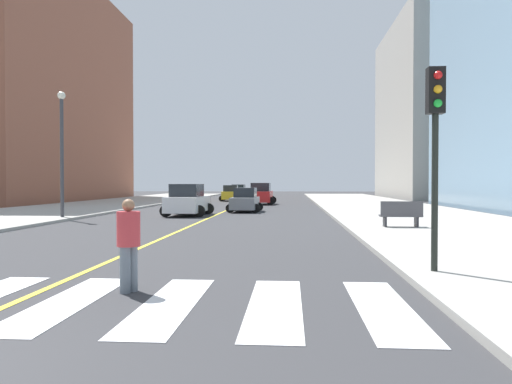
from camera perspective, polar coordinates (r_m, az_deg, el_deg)
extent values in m
cube|color=#9E9B93|center=(25.28, 21.23, -3.51)|extent=(10.00, 120.00, 0.15)
cube|color=silver|center=(9.19, -21.35, -12.00)|extent=(0.90, 4.00, 0.01)
cube|color=silver|center=(8.59, -10.15, -12.87)|extent=(0.90, 4.00, 0.01)
cube|color=silver|center=(8.34, 2.26, -13.27)|extent=(0.90, 4.00, 0.01)
cube|color=silver|center=(8.48, 14.84, -13.07)|extent=(0.90, 4.00, 0.01)
cube|color=yellow|center=(44.38, -2.08, -1.56)|extent=(0.16, 80.00, 0.01)
cube|color=#9E9B93|center=(71.09, 22.86, 8.78)|extent=(18.00, 24.00, 23.32)
cube|color=brown|center=(62.92, -26.12, 10.71)|extent=(16.00, 32.00, 25.38)
cube|color=#236B42|center=(63.89, -2.04, -0.15)|extent=(1.98, 4.16, 0.88)
cube|color=#1E2328|center=(63.63, -2.07, 0.56)|extent=(1.63, 2.10, 0.74)
cylinder|color=black|center=(65.03, -1.06, -0.42)|extent=(0.67, 0.24, 0.66)
cylinder|color=black|center=(65.29, -2.71, -0.42)|extent=(0.67, 0.24, 0.66)
cylinder|color=black|center=(62.51, -1.34, -0.49)|extent=(0.67, 0.24, 0.66)
cylinder|color=black|center=(62.78, -3.06, -0.48)|extent=(0.67, 0.24, 0.66)
cube|color=slate|center=(34.22, -1.31, -1.32)|extent=(1.84, 3.87, 0.82)
cube|color=#1E2328|center=(34.42, -1.26, -0.07)|extent=(1.51, 1.95, 0.69)
cylinder|color=black|center=(33.19, -3.07, -1.94)|extent=(0.62, 0.22, 0.62)
cylinder|color=black|center=(32.96, -0.04, -1.96)|extent=(0.62, 0.22, 0.62)
cylinder|color=black|center=(35.53, -2.49, -1.74)|extent=(0.62, 0.22, 0.62)
cylinder|color=black|center=(35.32, 0.35, -1.75)|extent=(0.62, 0.22, 0.62)
cube|color=gold|center=(54.43, -2.99, -0.38)|extent=(2.00, 4.09, 0.86)
cube|color=#1E2328|center=(54.18, -3.01, 0.43)|extent=(1.62, 2.07, 0.73)
cylinder|color=black|center=(55.62, -1.95, -0.69)|extent=(0.66, 0.24, 0.65)
cylinder|color=black|center=(55.76, -3.84, -0.69)|extent=(0.66, 0.24, 0.65)
cylinder|color=black|center=(53.14, -2.10, -0.78)|extent=(0.66, 0.24, 0.65)
cylinder|color=black|center=(53.28, -4.09, -0.77)|extent=(0.66, 0.24, 0.65)
cube|color=red|center=(45.99, 0.55, -0.54)|extent=(2.20, 4.65, 0.98)
cube|color=#1E2328|center=(46.25, 0.58, 0.57)|extent=(1.81, 2.34, 0.83)
cylinder|color=black|center=(44.70, -0.97, -1.07)|extent=(0.75, 0.26, 0.74)
cylinder|color=black|center=(44.50, 1.75, -1.08)|extent=(0.75, 0.26, 0.74)
cylinder|color=black|center=(47.52, -0.57, -0.94)|extent=(0.75, 0.26, 0.74)
cylinder|color=black|center=(47.34, 1.98, -0.95)|extent=(0.75, 0.26, 0.74)
cube|color=silver|center=(30.70, -8.06, -1.41)|extent=(2.17, 4.53, 0.96)
cube|color=#1E2328|center=(30.42, -8.18, 0.18)|extent=(1.77, 2.29, 0.81)
cylinder|color=black|center=(31.83, -5.65, -1.98)|extent=(0.73, 0.26, 0.72)
cylinder|color=black|center=(32.31, -9.23, -1.95)|extent=(0.73, 0.26, 0.72)
cylinder|color=black|center=(29.14, -6.75, -2.27)|extent=(0.73, 0.26, 0.72)
cylinder|color=black|center=(29.66, -10.64, -2.22)|extent=(0.73, 0.26, 0.72)
cylinder|color=black|center=(11.17, 20.40, -0.07)|extent=(0.14, 0.14, 3.42)
cube|color=black|center=(11.35, 20.48, 11.17)|extent=(0.36, 0.28, 1.00)
sphere|color=red|center=(11.24, 20.75, 12.82)|extent=(0.18, 0.18, 0.18)
sphere|color=orange|center=(11.18, 20.74, 11.32)|extent=(0.18, 0.18, 0.18)
sphere|color=green|center=(11.13, 20.73, 9.80)|extent=(0.18, 0.18, 0.18)
cube|color=#47474C|center=(21.98, 16.74, -2.71)|extent=(1.81, 0.58, 0.08)
cube|color=#47474C|center=(21.72, 16.88, -1.86)|extent=(1.80, 0.08, 0.60)
cube|color=#2D2D33|center=(21.87, 15.00, -3.40)|extent=(0.11, 0.48, 0.44)
cube|color=#2D2D33|center=(22.14, 18.45, -3.37)|extent=(0.11, 0.48, 0.44)
cylinder|color=slate|center=(9.48, -15.24, -8.88)|extent=(0.20, 0.20, 0.88)
cylinder|color=slate|center=(9.60, -14.43, -8.75)|extent=(0.20, 0.20, 0.88)
cylinder|color=#B23338|center=(9.44, -14.85, -4.23)|extent=(0.44, 0.44, 0.66)
sphere|color=#936B4C|center=(9.41, -14.87, -1.52)|extent=(0.24, 0.24, 0.24)
cylinder|color=#38383D|center=(29.18, -21.99, 3.79)|extent=(0.20, 0.20, 6.66)
sphere|color=silver|center=(29.55, -22.04, 10.54)|extent=(0.44, 0.44, 0.44)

